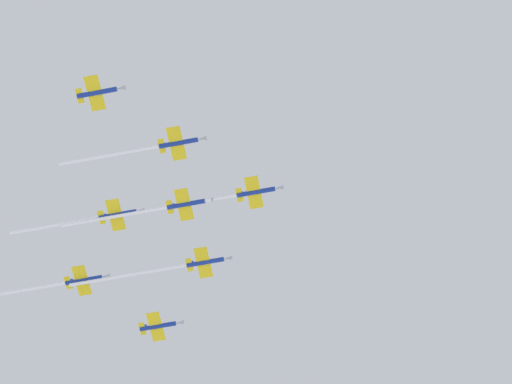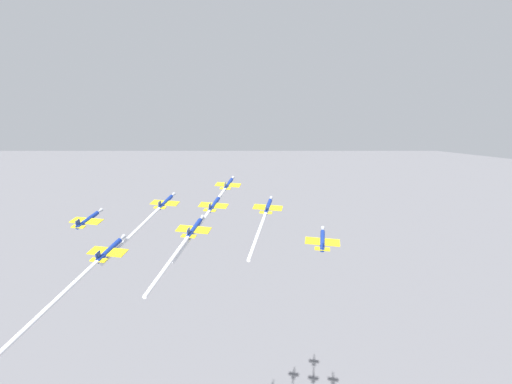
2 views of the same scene
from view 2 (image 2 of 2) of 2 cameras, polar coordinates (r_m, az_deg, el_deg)
jet_lead at (r=122.75m, az=-5.41°, el=-0.38°), size 15.57×43.17×2.60m
jet_port_inner at (r=114.68m, az=-15.67°, el=-3.41°), size 15.45×42.75×2.60m
jet_starboard_inner at (r=106.83m, az=1.29°, el=-3.86°), size 13.75×36.99×2.60m
jet_port_outer at (r=108.17m, az=-7.71°, el=-3.65°), size 14.34×38.98×2.60m
jet_starboard_outer at (r=117.60m, az=-24.43°, el=-3.87°), size 9.48×12.51×2.60m
jet_center_rear at (r=98.35m, az=10.20°, el=-7.27°), size 9.48×12.51×2.60m
jet_port_trail at (r=93.59m, az=-10.83°, el=-7.36°), size 13.21×35.12×2.60m
jet_starboard_trail at (r=88.58m, az=-25.13°, el=-11.50°), size 15.80×43.96×2.60m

